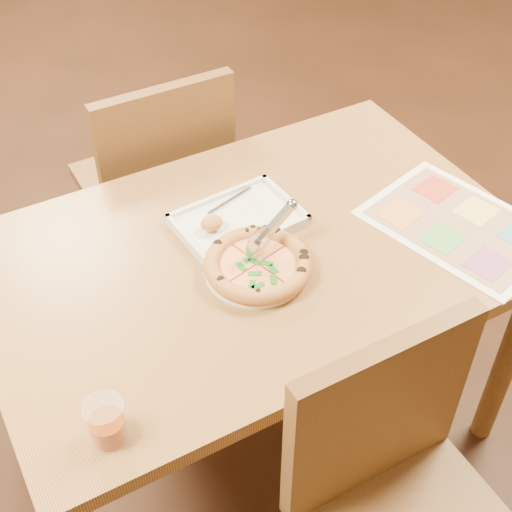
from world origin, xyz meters
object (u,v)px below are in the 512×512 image
pizza (258,264)px  glass_tumbler (107,424)px  pizza_cutter (270,230)px  menu (460,225)px  appetizer_tray (236,222)px  chair_near (398,482)px  dining_table (254,275)px  chair_far (159,171)px  plate (256,270)px

pizza → glass_tumbler: bearing=-151.4°
pizza_cutter → menu: (0.47, -0.13, -0.08)m
pizza → appetizer_tray: bearing=78.5°
menu → appetizer_tray: bearing=150.6°
chair_near → menu: bearing=41.1°
dining_table → pizza: 0.14m
chair_near → pizza: size_ratio=1.88×
chair_near → glass_tumbler: 0.59m
dining_table → chair_near: bearing=-90.0°
chair_far → plate: size_ratio=1.97×
plate → appetizer_tray: 0.17m
pizza_cutter → glass_tumbler: pizza_cutter is taller
dining_table → plate: bearing=-114.7°
chair_near → pizza_cutter: (0.02, 0.56, 0.24)m
plate → appetizer_tray: bearing=77.3°
chair_near → pizza_cutter: size_ratio=3.02×
plate → menu: plate is taller
chair_far → appetizer_tray: bearing=90.7°
glass_tumbler → menu: size_ratio=0.22×
chair_near → glass_tumbler: chair_near is taller
dining_table → chair_near: (0.00, -0.60, -0.07)m
dining_table → pizza_cutter: 0.18m
chair_far → plate: (-0.03, -0.67, 0.16)m
chair_far → pizza_cutter: (0.02, -0.64, 0.24)m
chair_far → pizza: bearing=87.5°
appetizer_tray → glass_tumbler: 0.65m
chair_near → plate: bearing=93.4°
dining_table → menu: menu is taller
pizza_cutter → appetizer_tray: (-0.01, 0.14, -0.07)m
pizza → menu: 0.53m
chair_far → pizza: 0.70m
chair_far → pizza: size_ratio=1.88×
chair_far → pizza_cutter: bearing=91.7°
plate → menu: (0.52, -0.10, -0.00)m
dining_table → chair_near: size_ratio=2.77×
chair_near → pizza: bearing=93.2°
pizza_cutter → chair_far: bearing=73.5°
chair_far → glass_tumbler: size_ratio=4.89×
menu → pizza: bearing=169.2°
pizza_cutter → dining_table: bearing=96.9°
chair_near → pizza_cutter: chair_near is taller
plate → menu: bearing=-11.2°
plate → pizza: pizza is taller
chair_far → pizza_cutter: chair_far is taller
pizza → appetizer_tray: size_ratio=0.79×
chair_near → chair_far: (-0.00, 1.20, 0.00)m
chair_far → menu: 0.93m
glass_tumbler → chair_far: bearing=62.3°
dining_table → menu: bearing=-19.4°
pizza → appetizer_tray: (0.04, 0.17, -0.01)m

